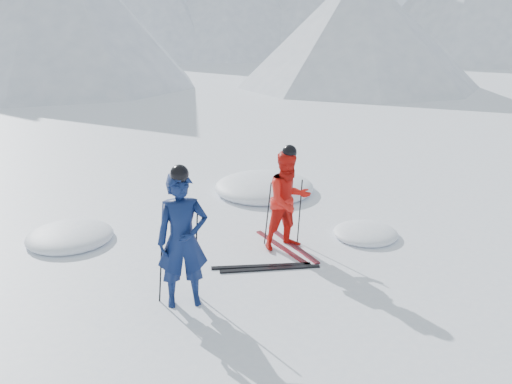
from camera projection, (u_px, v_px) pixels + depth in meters
name	position (u px, v px, depth m)	size (l,w,h in m)	color
ground	(340.00, 248.00, 9.95)	(160.00, 160.00, 0.00)	white
skier_blue	(183.00, 240.00, 7.76)	(0.74, 0.49, 2.03)	#0B1946
skier_red	(289.00, 200.00, 9.70)	(0.89, 0.69, 1.82)	red
pole_blue_left	(161.00, 261.00, 7.90)	(0.02, 0.02, 1.35)	black
pole_blue_right	(196.00, 252.00, 8.17)	(0.02, 0.02, 1.35)	black
pole_red_left	(268.00, 214.00, 9.92)	(0.02, 0.02, 1.22)	black
pole_red_right	(300.00, 211.00, 10.03)	(0.02, 0.02, 1.22)	black
ski_worn_left	(282.00, 247.00, 9.95)	(0.09, 1.70, 0.03)	black
ski_worn_right	(294.00, 245.00, 10.03)	(0.09, 1.70, 0.03)	black
ski_loose_a	(261.00, 266.00, 9.21)	(0.09, 1.70, 0.03)	black
ski_loose_b	(270.00, 269.00, 9.11)	(0.09, 1.70, 0.03)	black
snow_lumps	(237.00, 204.00, 12.19)	(6.79, 5.02, 0.52)	white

